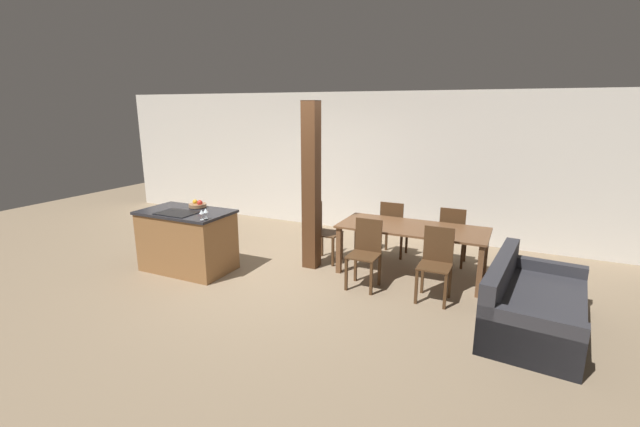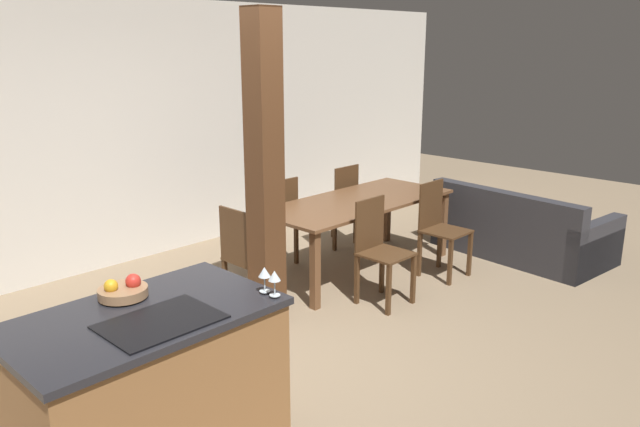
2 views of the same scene
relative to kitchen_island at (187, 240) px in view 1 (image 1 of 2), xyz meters
The scene contains 14 objects.
ground_plane 1.47m from the kitchen_island, 17.05° to the left, with size 16.00×16.00×0.00m, color #847056.
wall_back 3.57m from the kitchen_island, 67.35° to the left, with size 11.20×0.08×2.70m.
kitchen_island is the anchor object (origin of this frame).
fruit_bowl 0.56m from the kitchen_island, 83.05° to the left, with size 0.26×0.26×0.12m.
wine_glass_near 0.90m from the kitchen_island, 28.80° to the right, with size 0.07×0.07×0.14m.
wine_glass_middle 0.87m from the kitchen_island, 22.51° to the right, with size 0.07×0.07×0.14m.
dining_table 3.36m from the kitchen_island, 21.70° to the left, with size 2.11×0.90×0.74m.
dining_chair_near_left 2.70m from the kitchen_island, 12.05° to the left, with size 0.40×0.40×0.93m.
dining_chair_near_right 3.63m from the kitchen_island, ahead, with size 0.40×0.40×0.93m.
dining_chair_far_left 3.26m from the kitchen_island, 35.96° to the left, with size 0.40×0.40×0.93m.
dining_chair_far_right 4.07m from the kitchen_island, 28.09° to the left, with size 0.40×0.40×0.93m.
dining_chair_head_end 2.09m from the kitchen_island, 36.32° to the left, with size 0.40×0.40×0.93m.
couch 4.72m from the kitchen_island, ahead, with size 1.12×1.86×0.76m.
timber_post 2.04m from the kitchen_island, 29.41° to the left, with size 0.22×0.22×2.51m.
Camera 1 is at (3.12, -5.11, 2.43)m, focal length 24.00 mm.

